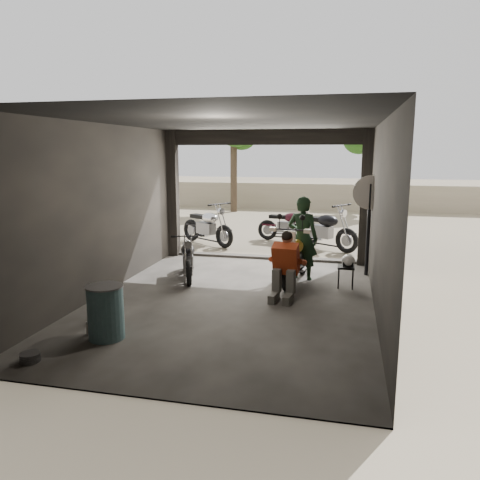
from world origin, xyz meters
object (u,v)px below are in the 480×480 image
at_px(outside_bike_c, 323,226).
at_px(left_bike, 188,255).
at_px(mechanic, 284,268).
at_px(outside_bike_a, 207,223).
at_px(outside_bike_b, 289,222).
at_px(stool, 346,270).
at_px(rider, 303,238).
at_px(main_bike, 296,253).
at_px(helmet, 348,261).
at_px(sign_post, 369,210).
at_px(oil_drum, 106,313).

bearing_deg(outside_bike_c, left_bike, 176.50).
relative_size(outside_bike_c, mechanic, 1.58).
bearing_deg(left_bike, mechanic, -45.31).
xyz_separation_m(outside_bike_a, outside_bike_c, (3.34, 0.07, 0.02)).
relative_size(outside_bike_b, stool, 3.79).
distance_m(outside_bike_c, rider, 3.29).
bearing_deg(left_bike, stool, -20.86).
bearing_deg(outside_bike_a, outside_bike_b, -34.51).
xyz_separation_m(main_bike, outside_bike_b, (-0.69, 4.37, -0.03)).
bearing_deg(rider, stool, 164.76).
height_order(outside_bike_c, rider, rider).
bearing_deg(outside_bike_b, mechanic, -162.54).
xyz_separation_m(left_bike, helmet, (3.34, -0.05, 0.07)).
xyz_separation_m(main_bike, sign_post, (1.46, 0.83, 0.85)).
height_order(outside_bike_a, outside_bike_c, outside_bike_c).
bearing_deg(outside_bike_a, helmet, -100.04).
distance_m(outside_bike_a, mechanic, 5.47).
bearing_deg(outside_bike_b, helmet, -148.13).
bearing_deg(outside_bike_c, sign_post, -125.78).
height_order(outside_bike_a, mechanic, outside_bike_a).
distance_m(left_bike, oil_drum, 3.42).
xyz_separation_m(main_bike, rider, (0.11, 0.22, 0.27)).
relative_size(stool, oil_drum, 0.57).
relative_size(mechanic, sign_post, 0.55).
bearing_deg(outside_bike_c, oil_drum, -168.77).
height_order(mechanic, helmet, mechanic).
bearing_deg(outside_bike_a, outside_bike_c, -56.14).
height_order(main_bike, sign_post, sign_post).
xyz_separation_m(main_bike, stool, (1.02, -0.24, -0.24)).
bearing_deg(left_bike, sign_post, -4.94).
xyz_separation_m(outside_bike_a, helmet, (4.01, -3.70, -0.05)).
xyz_separation_m(outside_bike_c, helmet, (0.68, -3.77, -0.07)).
bearing_deg(outside_bike_c, main_bike, -154.05).
distance_m(outside_bike_c, helmet, 3.83).
xyz_separation_m(left_bike, oil_drum, (-0.06, -3.42, -0.11)).
xyz_separation_m(outside_bike_a, sign_post, (4.42, -2.59, 0.84)).
xyz_separation_m(outside_bike_a, outside_bike_b, (2.27, 0.96, -0.04)).
xyz_separation_m(left_bike, rider, (2.39, 0.45, 0.38)).
xyz_separation_m(mechanic, sign_post, (1.54, 2.06, 0.86)).
bearing_deg(main_bike, sign_post, 36.57).
bearing_deg(left_bike, outside_bike_b, 50.15).
xyz_separation_m(left_bike, stool, (3.31, -0.01, -0.13)).
distance_m(left_bike, outside_bike_c, 4.57).
relative_size(rider, helmet, 6.52).
height_order(outside_bike_c, helmet, outside_bike_c).
relative_size(left_bike, sign_post, 0.69).
xyz_separation_m(stool, sign_post, (0.44, 1.07, 1.08)).
xyz_separation_m(outside_bike_b, stool, (1.70, -4.61, -0.20)).
xyz_separation_m(rider, helmet, (0.95, -0.50, -0.31)).
height_order(stool, oil_drum, oil_drum).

